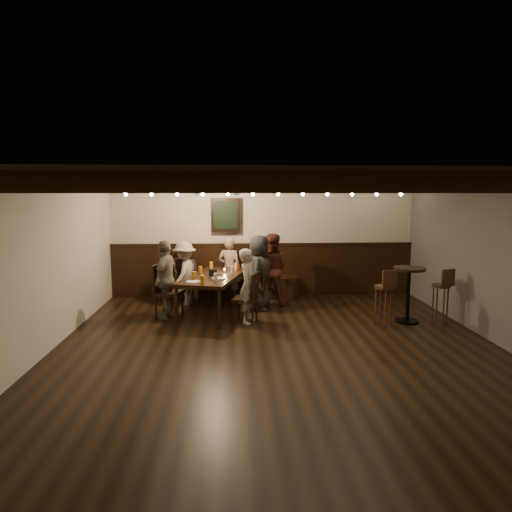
{
  "coord_description": "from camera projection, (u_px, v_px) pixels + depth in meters",
  "views": [
    {
      "loc": [
        -0.65,
        -6.27,
        2.24
      ],
      "look_at": [
        -0.27,
        1.3,
        1.17
      ],
      "focal_mm": 32.0,
      "sensor_mm": 36.0,
      "label": 1
    }
  ],
  "objects": [
    {
      "name": "pint_a",
      "position": [
        211.0,
        265.0,
        9.09
      ],
      "size": [
        0.07,
        0.07,
        0.14
      ],
      "primitive_type": "cylinder",
      "color": "#BF7219",
      "rests_on": "dining_table"
    },
    {
      "name": "person_left_far",
      "position": [
        166.0,
        279.0,
        8.09
      ],
      "size": [
        0.54,
        0.88,
        1.4
      ],
      "primitive_type": "imported",
      "rotation": [
        0.0,
        0.0,
        -1.84
      ],
      "color": "gray",
      "rests_on": "floor"
    },
    {
      "name": "person_right_far",
      "position": [
        248.0,
        286.0,
        7.79
      ],
      "size": [
        0.42,
        0.53,
        1.28
      ],
      "primitive_type": "imported",
      "rotation": [
        0.0,
        0.0,
        1.31
      ],
      "color": "#9E9886",
      "rests_on": "floor"
    },
    {
      "name": "dining_table",
      "position": [
        214.0,
        278.0,
        8.38
      ],
      "size": [
        1.34,
        2.08,
        0.72
      ],
      "rotation": [
        0.0,
        0.0,
        -0.26
      ],
      "color": "black",
      "rests_on": "floor"
    },
    {
      "name": "chair_left_far",
      "position": [
        168.0,
        301.0,
        8.14
      ],
      "size": [
        0.54,
        0.54,
        0.97
      ],
      "rotation": [
        0.0,
        0.0,
        -1.84
      ],
      "color": "black",
      "rests_on": "floor"
    },
    {
      "name": "pint_d",
      "position": [
        233.0,
        270.0,
        8.49
      ],
      "size": [
        0.07,
        0.07,
        0.14
      ],
      "primitive_type": "cylinder",
      "color": "silver",
      "rests_on": "dining_table"
    },
    {
      "name": "pint_b",
      "position": [
        236.0,
        266.0,
        8.93
      ],
      "size": [
        0.07,
        0.07,
        0.14
      ],
      "primitive_type": "cylinder",
      "color": "#BF7219",
      "rests_on": "dining_table"
    },
    {
      "name": "person_bench_centre",
      "position": [
        229.0,
        269.0,
        9.39
      ],
      "size": [
        0.55,
        0.43,
        1.32
      ],
      "primitive_type": "imported",
      "rotation": [
        0.0,
        0.0,
        2.88
      ],
      "color": "gray",
      "rests_on": "floor"
    },
    {
      "name": "person_bench_left",
      "position": [
        186.0,
        272.0,
        9.45
      ],
      "size": [
        0.66,
        0.52,
        1.19
      ],
      "primitive_type": "imported",
      "rotation": [
        0.0,
        0.0,
        2.88
      ],
      "color": "black",
      "rests_on": "floor"
    },
    {
      "name": "person_left_near",
      "position": [
        185.0,
        274.0,
        8.97
      ],
      "size": [
        0.67,
        0.92,
        1.28
      ],
      "primitive_type": "imported",
      "rotation": [
        0.0,
        0.0,
        -1.84
      ],
      "color": "gray",
      "rests_on": "floor"
    },
    {
      "name": "condiment_caddy",
      "position": [
        213.0,
        272.0,
        8.31
      ],
      "size": [
        0.15,
        0.1,
        0.12
      ],
      "primitive_type": "cube",
      "color": "black",
      "rests_on": "dining_table"
    },
    {
      "name": "pint_e",
      "position": [
        194.0,
        275.0,
        7.97
      ],
      "size": [
        0.07,
        0.07,
        0.14
      ],
      "primitive_type": "cylinder",
      "color": "#BF7219",
      "rests_on": "dining_table"
    },
    {
      "name": "bar_stool_right",
      "position": [
        440.0,
        304.0,
        7.72
      ],
      "size": [
        0.33,
        0.35,
        0.97
      ],
      "rotation": [
        0.0,
        0.0,
        0.34
      ],
      "color": "#342210",
      "rests_on": "floor"
    },
    {
      "name": "pint_f",
      "position": [
        215.0,
        277.0,
        7.78
      ],
      "size": [
        0.07,
        0.07,
        0.14
      ],
      "primitive_type": "cylinder",
      "color": "silver",
      "rests_on": "dining_table"
    },
    {
      "name": "plate_near",
      "position": [
        193.0,
        282.0,
        7.72
      ],
      "size": [
        0.24,
        0.24,
        0.01
      ],
      "primitive_type": "cylinder",
      "color": "white",
      "rests_on": "dining_table"
    },
    {
      "name": "chair_right_near",
      "position": [
        257.0,
        295.0,
        8.71
      ],
      "size": [
        0.5,
        0.5,
        0.89
      ],
      "rotation": [
        0.0,
        0.0,
        1.31
      ],
      "color": "black",
      "rests_on": "floor"
    },
    {
      "name": "person_bench_right",
      "position": [
        271.0,
        269.0,
        9.05
      ],
      "size": [
        0.81,
        0.7,
        1.43
      ],
      "primitive_type": "imported",
      "rotation": [
        0.0,
        0.0,
        2.88
      ],
      "color": "#59281E",
      "rests_on": "floor"
    },
    {
      "name": "room",
      "position": [
        253.0,
        254.0,
        8.57
      ],
      "size": [
        7.0,
        7.0,
        7.0
      ],
      "color": "black",
      "rests_on": "ground"
    },
    {
      "name": "candle",
      "position": [
        225.0,
        271.0,
        8.63
      ],
      "size": [
        0.05,
        0.05,
        0.05
      ],
      "primitive_type": "cylinder",
      "color": "beige",
      "rests_on": "dining_table"
    },
    {
      "name": "plate_far",
      "position": [
        219.0,
        278.0,
        8.04
      ],
      "size": [
        0.24,
        0.24,
        0.01
      ],
      "primitive_type": "cylinder",
      "color": "white",
      "rests_on": "dining_table"
    },
    {
      "name": "chair_left_near",
      "position": [
        186.0,
        291.0,
        9.02
      ],
      "size": [
        0.53,
        0.53,
        0.95
      ],
      "rotation": [
        0.0,
        0.0,
        -1.84
      ],
      "color": "black",
      "rests_on": "floor"
    },
    {
      "name": "high_top_table",
      "position": [
        409.0,
        286.0,
        7.81
      ],
      "size": [
        0.54,
        0.54,
        0.96
      ],
      "color": "black",
      "rests_on": "floor"
    },
    {
      "name": "pint_c",
      "position": [
        200.0,
        270.0,
        8.52
      ],
      "size": [
        0.07,
        0.07,
        0.14
      ],
      "primitive_type": "cylinder",
      "color": "#BF7219",
      "rests_on": "dining_table"
    },
    {
      "name": "bar_stool_left",
      "position": [
        383.0,
        305.0,
        7.62
      ],
      "size": [
        0.33,
        0.34,
        0.97
      ],
      "rotation": [
        0.0,
        0.0,
        0.31
      ],
      "color": "#342210",
      "rests_on": "floor"
    },
    {
      "name": "person_right_near",
      "position": [
        259.0,
        273.0,
        8.65
      ],
      "size": [
        0.62,
        0.79,
        1.43
      ],
      "primitive_type": "imported",
      "rotation": [
        0.0,
        0.0,
        1.31
      ],
      "color": "black",
      "rests_on": "floor"
    },
    {
      "name": "chair_right_far",
      "position": [
        246.0,
        307.0,
        7.85
      ],
      "size": [
        0.49,
        0.49,
        0.87
      ],
      "rotation": [
        0.0,
        0.0,
        1.31
      ],
      "color": "black",
      "rests_on": "floor"
    },
    {
      "name": "pint_g",
      "position": [
        202.0,
        280.0,
        7.57
      ],
      "size": [
        0.07,
        0.07,
        0.14
      ],
      "primitive_type": "cylinder",
      "color": "#BF7219",
      "rests_on": "dining_table"
    }
  ]
}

